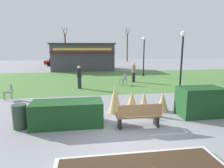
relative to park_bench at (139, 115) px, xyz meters
name	(u,v)px	position (x,y,z in m)	size (l,w,h in m)	color
ground_plane	(120,133)	(-0.79, -0.39, -0.48)	(80.00, 80.00, 0.00)	gray
lawn_patch	(97,80)	(-0.79, 11.18, -0.48)	(36.00, 12.00, 0.01)	#4C7A38
park_bench	(139,115)	(0.00, 0.00, 0.00)	(1.70, 0.53, 0.95)	olive
hedge_left	(67,113)	(-2.69, 0.61, 0.00)	(2.72, 1.10, 0.97)	#19421E
hedge_right	(200,102)	(3.05, 0.88, 0.16)	(1.87, 1.10, 1.29)	#19421E
ornamental_grass_behind_left	(144,103)	(0.65, 1.39, 0.05)	(0.52, 0.52, 1.05)	tan
ornamental_grass_behind_right	(163,102)	(1.66, 1.69, -0.02)	(0.57, 0.57, 0.93)	tan
ornamental_grass_behind_center	(115,99)	(-0.61, 1.84, 0.18)	(0.64, 0.64, 1.33)	tan
ornamental_grass_behind_far	(132,102)	(0.18, 1.80, 0.01)	(0.66, 0.66, 0.97)	tan
lamppost_mid	(182,54)	(4.34, 5.17, 2.07)	(0.36, 0.36, 4.03)	black
lamppost_far	(144,52)	(4.20, 12.81, 2.07)	(0.36, 0.36, 4.03)	black
trash_bin	(20,116)	(-4.45, 0.59, -0.02)	(0.52, 0.52, 0.93)	#2D4233
food_kiosk	(83,56)	(-2.03, 19.51, 1.28)	(8.11, 4.88, 3.49)	#47424C
cafe_chair_west	(9,91)	(-6.34, 5.02, 0.05)	(0.60, 0.60, 0.89)	#4C5156
cafe_chair_east	(124,79)	(1.17, 8.28, 0.05)	(0.59, 0.59, 0.89)	#4C5156
person_strolling	(134,72)	(2.27, 9.47, 0.38)	(0.34, 0.34, 1.69)	#23232D
person_standing	(79,77)	(-2.34, 7.45, 0.38)	(0.34, 0.34, 1.69)	#23232D
parked_car_west_slot	(58,62)	(-6.03, 25.74, 0.16)	(4.30, 2.26, 1.20)	maroon
tree_left_bg	(127,47)	(7.04, 33.05, 2.51)	(0.91, 0.96, 6.72)	brown
tree_right_bg	(65,48)	(-5.06, 28.93, 2.31)	(0.91, 0.96, 6.31)	brown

